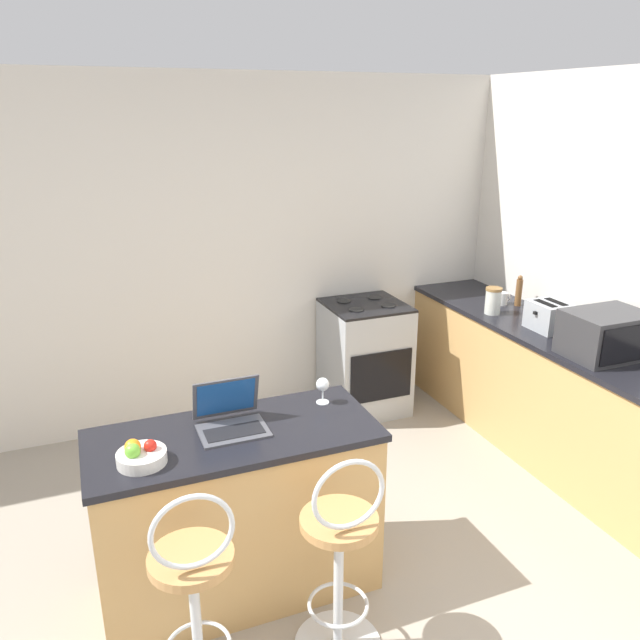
{
  "coord_description": "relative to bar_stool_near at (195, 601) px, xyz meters",
  "views": [
    {
      "loc": [
        -0.99,
        -1.74,
        2.35
      ],
      "look_at": [
        0.47,
        1.95,
        1.0
      ],
      "focal_mm": 35.0,
      "sensor_mm": 36.0,
      "label": 1
    }
  ],
  "objects": [
    {
      "name": "wall_back",
      "position": [
        0.72,
        2.5,
        0.81
      ],
      "size": [
        12.0,
        0.06,
        2.6
      ],
      "color": "silver",
      "rests_on": "ground_plane"
    },
    {
      "name": "breakfast_bar",
      "position": [
        0.32,
        0.55,
        -0.04
      ],
      "size": [
        1.37,
        0.6,
        0.9
      ],
      "color": "tan",
      "rests_on": "ground_plane"
    },
    {
      "name": "counter_right",
      "position": [
        2.7,
        0.84,
        -0.04
      ],
      "size": [
        0.62,
        3.29,
        0.9
      ],
      "color": "tan",
      "rests_on": "ground_plane"
    },
    {
      "name": "bar_stool_near",
      "position": [
        0.0,
        0.0,
        0.0
      ],
      "size": [
        0.4,
        0.4,
        1.03
      ],
      "color": "silver",
      "rests_on": "ground_plane"
    },
    {
      "name": "bar_stool_far",
      "position": [
        0.63,
        0.0,
        0.0
      ],
      "size": [
        0.4,
        0.4,
        1.03
      ],
      "color": "silver",
      "rests_on": "ground_plane"
    },
    {
      "name": "laptop",
      "position": [
        0.32,
        0.61,
        0.47
      ],
      "size": [
        0.32,
        0.28,
        0.23
      ],
      "color": "#47474C",
      "rests_on": "breakfast_bar"
    },
    {
      "name": "microwave",
      "position": [
        2.68,
        0.65,
        0.55
      ],
      "size": [
        0.49,
        0.37,
        0.28
      ],
      "color": "#2D2D30",
      "rests_on": "counter_right"
    },
    {
      "name": "toaster",
      "position": [
        2.69,
        1.16,
        0.51
      ],
      "size": [
        0.25,
        0.26,
        0.2
      ],
      "color": "#9EA3A8",
      "rests_on": "counter_right"
    },
    {
      "name": "stove_range",
      "position": [
        1.78,
        2.15,
        -0.04
      ],
      "size": [
        0.6,
        0.6,
        0.9
      ],
      "color": "#9EA3A8",
      "rests_on": "ground_plane"
    },
    {
      "name": "wine_glass_short",
      "position": [
        0.82,
        0.69,
        0.5
      ],
      "size": [
        0.07,
        0.07,
        0.14
      ],
      "color": "silver",
      "rests_on": "breakfast_bar"
    },
    {
      "name": "mug_white",
      "position": [
        2.76,
        1.76,
        0.46
      ],
      "size": [
        0.1,
        0.08,
        0.1
      ],
      "color": "white",
      "rests_on": "counter_right"
    },
    {
      "name": "pepper_mill",
      "position": [
        2.85,
        1.69,
        0.52
      ],
      "size": [
        0.05,
        0.05,
        0.24
      ],
      "color": "brown",
      "rests_on": "counter_right"
    },
    {
      "name": "fruit_bowl",
      "position": [
        -0.12,
        0.44,
        0.45
      ],
      "size": [
        0.21,
        0.21,
        0.11
      ],
      "color": "silver",
      "rests_on": "breakfast_bar"
    },
    {
      "name": "storage_jar",
      "position": [
        2.55,
        1.59,
        0.51
      ],
      "size": [
        0.12,
        0.12,
        0.2
      ],
      "color": "silver",
      "rests_on": "counter_right"
    }
  ]
}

